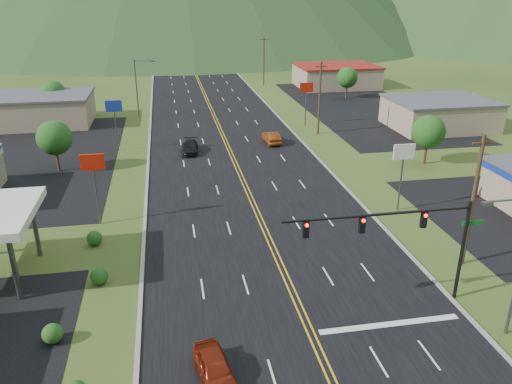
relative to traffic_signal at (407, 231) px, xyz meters
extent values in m
cylinder|color=black|center=(4.02, 0.00, -1.83)|extent=(0.24, 0.24, 7.00)
cylinder|color=black|center=(-1.98, 0.00, 1.27)|extent=(12.00, 0.18, 0.18)
cube|color=#0C591E|center=(4.42, 0.00, 0.17)|extent=(1.40, 0.06, 0.30)
cube|color=black|center=(1.02, 0.00, 0.67)|extent=(0.35, 0.28, 1.05)
sphere|color=#FF0C05|center=(1.02, -0.18, 1.02)|extent=(0.22, 0.22, 0.22)
cube|color=black|center=(-2.98, 0.00, 0.67)|extent=(0.35, 0.28, 1.05)
sphere|color=#FF0C05|center=(-2.98, -0.18, 1.02)|extent=(0.22, 0.22, 0.22)
cube|color=black|center=(-6.48, 0.00, 0.67)|extent=(0.35, 0.28, 1.05)
sphere|color=#FF0C05|center=(-6.48, -0.18, 1.02)|extent=(0.22, 0.22, 0.22)
cylinder|color=#59595E|center=(3.58, -4.00, 3.47)|extent=(2.88, 0.12, 0.12)
cube|color=#59595E|center=(2.14, -4.00, 3.37)|extent=(0.60, 0.25, 0.18)
cylinder|color=#59595E|center=(-18.48, 56.00, -0.83)|extent=(0.20, 0.20, 9.00)
cylinder|color=#59595E|center=(-17.04, 56.00, 3.47)|extent=(2.88, 0.12, 0.12)
cube|color=#59595E|center=(-15.60, 56.00, 3.37)|extent=(0.60, 0.25, 0.18)
cylinder|color=#59595E|center=(-24.48, 5.00, -2.83)|extent=(0.36, 0.36, 5.00)
cylinder|color=#59595E|center=(-24.48, 11.00, -2.83)|extent=(0.36, 0.36, 5.00)
cube|color=tan|center=(-34.48, 54.00, -3.23)|extent=(18.00, 11.00, 4.20)
cube|color=#4C4C51|center=(-34.48, 54.00, -0.98)|extent=(18.40, 11.40, 0.30)
cube|color=tan|center=(25.52, 41.00, -3.33)|extent=(14.00, 11.00, 4.00)
cube|color=#4C4C51|center=(25.52, 41.00, -1.18)|extent=(14.40, 11.40, 0.30)
cube|color=tan|center=(21.52, 76.00, -3.23)|extent=(16.00, 12.00, 4.20)
cube|color=maroon|center=(21.52, 76.00, -0.98)|extent=(16.40, 12.40, 0.30)
cylinder|color=#59595E|center=(-20.48, 16.00, -2.83)|extent=(0.16, 0.16, 5.00)
cube|color=#AD1909|center=(-20.48, 16.00, 0.37)|extent=(2.00, 0.18, 1.40)
cylinder|color=#59595E|center=(-20.48, 38.00, -2.83)|extent=(0.16, 0.16, 5.00)
cube|color=navy|center=(-20.48, 38.00, 0.37)|extent=(2.00, 0.18, 1.40)
cylinder|color=#59595E|center=(6.52, 14.00, -2.83)|extent=(0.16, 0.16, 5.00)
cube|color=white|center=(6.52, 14.00, 0.37)|extent=(2.00, 0.18, 1.40)
cylinder|color=#59595E|center=(6.52, 46.00, -2.83)|extent=(0.16, 0.16, 5.00)
cube|color=#AD1909|center=(6.52, 46.00, 0.37)|extent=(2.00, 0.18, 1.40)
cylinder|color=#382314|center=(-26.48, 31.00, -3.83)|extent=(0.30, 0.30, 3.00)
sphere|color=#144718|center=(-26.48, 31.00, -1.43)|extent=(3.84, 3.84, 3.84)
cylinder|color=#382314|center=(-31.48, 58.00, -3.83)|extent=(0.30, 0.30, 3.00)
sphere|color=#144718|center=(-31.48, 58.00, -1.43)|extent=(3.84, 3.84, 3.84)
cylinder|color=#382314|center=(15.52, 26.00, -3.83)|extent=(0.30, 0.30, 3.00)
sphere|color=#144718|center=(15.52, 26.00, -1.43)|extent=(3.84, 3.84, 3.84)
cylinder|color=#382314|center=(19.52, 64.00, -3.83)|extent=(0.30, 0.30, 3.00)
sphere|color=#144718|center=(19.52, 64.00, -1.43)|extent=(3.84, 3.84, 3.84)
cylinder|color=#382314|center=(7.02, 4.00, -0.33)|extent=(0.28, 0.28, 10.00)
cube|color=#382314|center=(7.02, 4.00, 4.07)|extent=(1.60, 0.12, 0.12)
cylinder|color=#382314|center=(7.02, 41.00, -0.33)|extent=(0.28, 0.28, 10.00)
cube|color=#382314|center=(7.02, 41.00, 4.07)|extent=(1.60, 0.12, 0.12)
cylinder|color=#382314|center=(7.02, 81.00, -0.33)|extent=(0.28, 0.28, 10.00)
cube|color=#382314|center=(7.02, 81.00, 4.07)|extent=(1.60, 0.12, 0.12)
cylinder|color=#382314|center=(7.02, 121.00, -0.33)|extent=(0.28, 0.28, 10.00)
cube|color=#382314|center=(7.02, 121.00, 4.07)|extent=(1.60, 0.12, 0.12)
imported|color=maroon|center=(-12.53, -4.72, -4.61)|extent=(2.39, 4.46, 1.44)
imported|color=black|center=(-11.47, 35.23, -4.64)|extent=(2.42, 4.92, 1.38)
imported|color=#88340E|center=(-0.52, 37.54, -4.57)|extent=(1.84, 4.68, 1.52)
camera|label=1|loc=(-14.11, -25.40, 13.78)|focal=35.00mm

